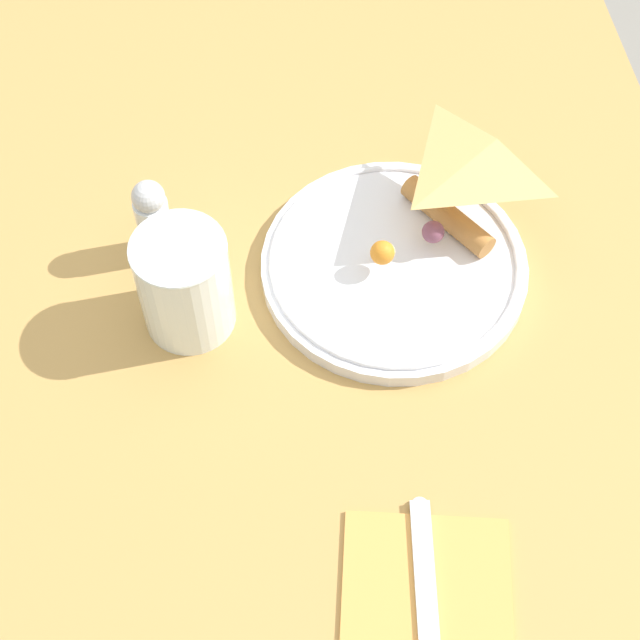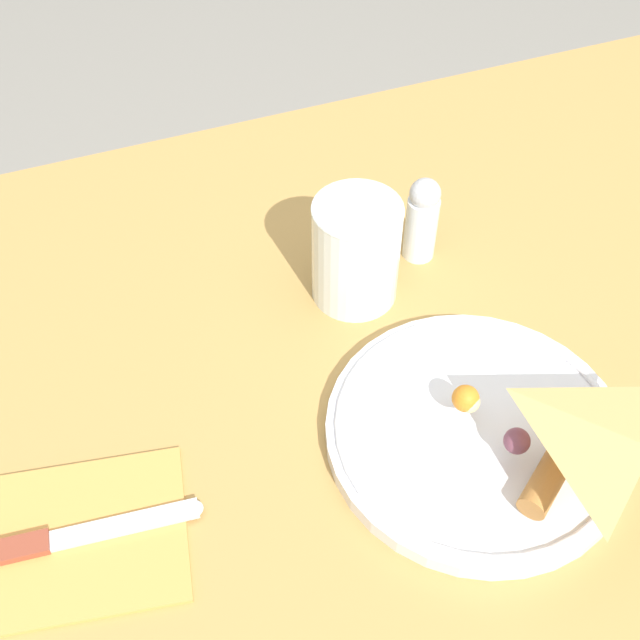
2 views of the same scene
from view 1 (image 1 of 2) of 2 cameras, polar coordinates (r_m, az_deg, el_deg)
name	(u,v)px [view 1 (image 1 of 2)]	position (r m, az deg, el deg)	size (l,w,h in m)	color
ground_plane	(300,536)	(1.61, -1.15, -12.43)	(6.00, 6.00, 0.00)	gray
dining_table	(290,327)	(1.05, -1.73, -0.40)	(1.11, 0.84, 0.72)	tan
plate_pizza	(398,261)	(0.96, 4.55, 3.45)	(0.26, 0.26, 0.05)	white
milk_glass	(185,287)	(0.90, -7.85, 1.90)	(0.09, 0.09, 0.11)	white
napkin_folded	(427,615)	(0.82, 6.24, -16.68)	(0.19, 0.16, 0.00)	#E59E4C
butter_knife	(428,625)	(0.81, 6.32, -17.23)	(0.19, 0.04, 0.01)	#99422D
salt_shaker	(153,219)	(0.96, -9.68, 5.82)	(0.03, 0.03, 0.10)	white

